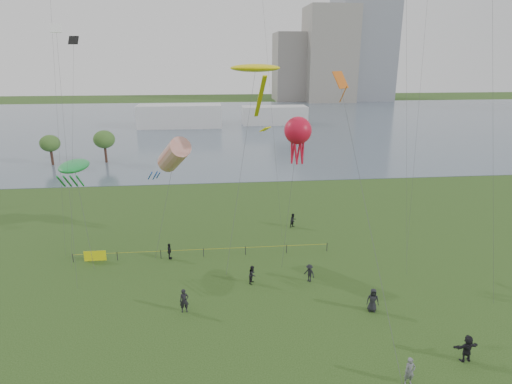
{
  "coord_description": "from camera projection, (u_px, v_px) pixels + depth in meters",
  "views": [
    {
      "loc": [
        -3.21,
        -21.94,
        18.17
      ],
      "look_at": [
        0.0,
        10.0,
        8.0
      ],
      "focal_mm": 30.0,
      "sensor_mm": 36.0,
      "label": 1
    }
  ],
  "objects": [
    {
      "name": "kite_creature",
      "position": [
        74.0,
        166.0,
        39.31
      ],
      "size": [
        3.15,
        6.36,
        9.03
      ],
      "rotation": [
        0.0,
        0.0,
        -0.3
      ],
      "color": "#3F3F42"
    },
    {
      "name": "kite_flyer",
      "position": [
        410.0,
        371.0,
        24.6
      ],
      "size": [
        0.66,
        0.45,
        1.75
      ],
      "primitive_type": "imported",
      "rotation": [
        0.0,
        0.0,
        0.05
      ],
      "color": "slate",
      "rests_on": "ground_plane"
    },
    {
      "name": "lake",
      "position": [
        224.0,
        124.0,
        121.45
      ],
      "size": [
        400.0,
        120.0,
        0.08
      ],
      "primitive_type": "cube",
      "color": "slate",
      "rests_on": "ground_plane"
    },
    {
      "name": "ground_plane",
      "position": [
        272.0,
        362.0,
        26.61
      ],
      "size": [
        400.0,
        400.0,
        0.0
      ],
      "primitive_type": "plane",
      "color": "#1F3B12"
    },
    {
      "name": "spectator_f",
      "position": [
        184.0,
        301.0,
        31.64
      ],
      "size": [
        0.74,
        0.55,
        1.85
      ],
      "primitive_type": "imported",
      "rotation": [
        0.0,
        0.0,
        0.16
      ],
      "color": "black",
      "rests_on": "ground_plane"
    },
    {
      "name": "kite_windsock",
      "position": [
        174.0,
        155.0,
        39.75
      ],
      "size": [
        4.35,
        5.27,
        11.44
      ],
      "rotation": [
        0.0,
        0.0,
        -0.02
      ],
      "color": "#3F3F42"
    },
    {
      "name": "building_low",
      "position": [
        293.0,
        67.0,
        184.78
      ],
      "size": [
        16.0,
        18.0,
        28.0
      ],
      "primitive_type": "cube",
      "color": "gray",
      "rests_on": "ground_plane"
    },
    {
      "name": "kite_delta",
      "position": [
        343.0,
        93.0,
        31.81
      ],
      "size": [
        1.54,
        15.79,
        17.14
      ],
      "rotation": [
        0.0,
        0.0,
        -0.37
      ],
      "color": "#3F3F42"
    },
    {
      "name": "building_mid",
      "position": [
        329.0,
        55.0,
        178.91
      ],
      "size": [
        20.0,
        20.0,
        38.0
      ],
      "primitive_type": "cube",
      "color": "gray",
      "rests_on": "ground_plane"
    },
    {
      "name": "spectator_e",
      "position": [
        467.0,
        348.0,
        26.5
      ],
      "size": [
        1.72,
        0.69,
        1.81
      ],
      "primitive_type": "imported",
      "rotation": [
        0.0,
        0.0,
        3.23
      ],
      "color": "black",
      "rests_on": "ground_plane"
    },
    {
      "name": "spectator_c",
      "position": [
        169.0,
        251.0,
        40.04
      ],
      "size": [
        0.39,
        0.92,
        1.56
      ],
      "primitive_type": "imported",
      "rotation": [
        0.0,
        0.0,
        1.58
      ],
      "color": "black",
      "rests_on": "ground_plane"
    },
    {
      "name": "pavilion_right",
      "position": [
        274.0,
        115.0,
        120.14
      ],
      "size": [
        18.0,
        7.0,
        5.0
      ],
      "primitive_type": "cube",
      "color": "silver",
      "rests_on": "ground_plane"
    },
    {
      "name": "kite_octopus",
      "position": [
        298.0,
        131.0,
        36.92
      ],
      "size": [
        2.67,
        2.95,
        13.29
      ],
      "rotation": [
        0.0,
        0.0,
        -0.13
      ],
      "color": "#3F3F42"
    },
    {
      "name": "kite_stingray",
      "position": [
        255.0,
        69.0,
        40.16
      ],
      "size": [
        5.78,
        9.96,
        17.55
      ],
      "rotation": [
        0.0,
        0.0,
        0.28
      ],
      "color": "#3F3F42"
    },
    {
      "name": "spectator_a",
      "position": [
        253.0,
        274.0,
        35.75
      ],
      "size": [
        0.87,
        0.95,
        1.57
      ],
      "primitive_type": "imported",
      "rotation": [
        0.0,
        0.0,
        1.12
      ],
      "color": "black",
      "rests_on": "ground_plane"
    },
    {
      "name": "spectator_b",
      "position": [
        309.0,
        273.0,
        36.01
      ],
      "size": [
        1.11,
        1.14,
        1.56
      ],
      "primitive_type": "imported",
      "rotation": [
        0.0,
        0.0,
        -0.83
      ],
      "color": "black",
      "rests_on": "ground_plane"
    },
    {
      "name": "trees",
      "position": [
        15.0,
        147.0,
        67.77
      ],
      "size": [
        24.86,
        17.91,
        6.89
      ],
      "color": "#331E17",
      "rests_on": "ground_plane"
    },
    {
      "name": "spectator_d",
      "position": [
        373.0,
        300.0,
        31.75
      ],
      "size": [
        1.0,
        0.76,
        1.83
      ],
      "primitive_type": "imported",
      "rotation": [
        0.0,
        0.0,
        -0.21
      ],
      "color": "black",
      "rests_on": "ground_plane"
    },
    {
      "name": "spectator_g",
      "position": [
        293.0,
        220.0,
        47.57
      ],
      "size": [
        0.98,
        0.93,
        1.58
      ],
      "primitive_type": "imported",
      "rotation": [
        0.0,
        0.0,
        0.62
      ],
      "color": "black",
      "rests_on": "ground_plane"
    },
    {
      "name": "pavilion_left",
      "position": [
        180.0,
        116.0,
        114.67
      ],
      "size": [
        22.0,
        8.0,
        6.0
      ],
      "primitive_type": "cube",
      "color": "silver",
      "rests_on": "ground_plane"
    },
    {
      "name": "fence",
      "position": [
        138.0,
        254.0,
        39.99
      ],
      "size": [
        24.07,
        0.07,
        1.05
      ],
      "color": "black",
      "rests_on": "ground_plane"
    }
  ]
}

